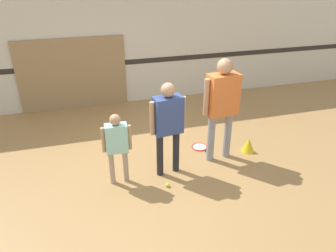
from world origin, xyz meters
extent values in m
plane|color=#A87F4C|center=(0.00, 0.00, 0.00)|extent=(16.00, 16.00, 0.00)
cube|color=silver|center=(0.00, 3.28, 1.60)|extent=(16.00, 0.06, 3.20)
cube|color=#2D2823|center=(0.00, 3.25, 1.02)|extent=(16.00, 0.01, 0.12)
cube|color=#9E7F56|center=(-1.16, 3.22, 0.84)|extent=(2.48, 0.05, 1.69)
cylinder|color=#232328|center=(0.08, -0.07, 0.38)|extent=(0.11, 0.11, 0.77)
cylinder|color=#232328|center=(0.37, -0.03, 0.38)|extent=(0.11, 0.11, 0.77)
cube|color=#334784|center=(0.22, -0.05, 1.07)|extent=(0.48, 0.31, 0.61)
sphere|color=tan|center=(0.22, -0.05, 1.49)|extent=(0.22, 0.22, 0.22)
cylinder|color=tan|center=(-0.04, -0.08, 1.07)|extent=(0.08, 0.08, 0.55)
cylinder|color=tan|center=(0.49, -0.01, 1.07)|extent=(0.08, 0.08, 0.55)
cylinder|color=tan|center=(-0.72, -0.08, 0.29)|extent=(0.08, 0.08, 0.58)
cylinder|color=tan|center=(-0.50, -0.10, 0.29)|extent=(0.08, 0.08, 0.58)
cube|color=#99D8D1|center=(-0.61, -0.09, 0.81)|extent=(0.35, 0.21, 0.46)
sphere|color=tan|center=(-0.61, -0.09, 1.12)|extent=(0.17, 0.17, 0.17)
cylinder|color=tan|center=(-0.81, -0.08, 0.80)|extent=(0.06, 0.06, 0.41)
cylinder|color=tan|center=(-0.41, -0.10, 0.80)|extent=(0.06, 0.06, 0.41)
cylinder|color=gray|center=(1.40, 0.16, 0.44)|extent=(0.13, 0.13, 0.89)
cylinder|color=gray|center=(1.06, 0.13, 0.44)|extent=(0.13, 0.13, 0.89)
cube|color=orange|center=(1.23, 0.15, 1.24)|extent=(0.54, 0.33, 0.70)
sphere|color=tan|center=(1.23, 0.15, 1.72)|extent=(0.26, 0.26, 0.26)
cylinder|color=tan|center=(1.53, 0.18, 1.23)|extent=(0.09, 0.09, 0.63)
cylinder|color=tan|center=(0.92, 0.12, 1.23)|extent=(0.09, 0.09, 0.63)
torus|color=red|center=(1.04, 0.58, 0.01)|extent=(0.38, 0.38, 0.02)
cylinder|color=silver|center=(1.04, 0.58, 0.01)|extent=(0.26, 0.26, 0.01)
cylinder|color=black|center=(1.11, 0.35, 0.01)|extent=(0.08, 0.19, 0.02)
sphere|color=black|center=(1.13, 0.25, 0.01)|extent=(0.03, 0.03, 0.03)
sphere|color=#CCE038|center=(0.10, -0.44, 0.03)|extent=(0.07, 0.07, 0.07)
sphere|color=#CCE038|center=(1.21, 0.50, 0.03)|extent=(0.07, 0.07, 0.07)
sphere|color=#CCE038|center=(-0.69, 0.56, 0.03)|extent=(0.07, 0.07, 0.07)
cone|color=yellow|center=(1.86, 0.19, 0.14)|extent=(0.24, 0.24, 0.28)
camera|label=1|loc=(-1.06, -4.50, 3.24)|focal=35.00mm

